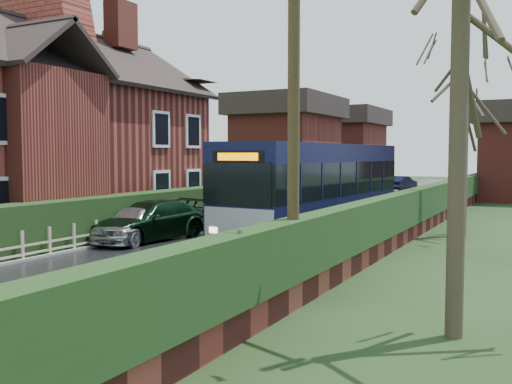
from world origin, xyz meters
The scene contains 17 objects.
ground centered at (0.00, 0.00, 0.00)m, with size 140.00×140.00×0.00m, color #253F1B.
road centered at (0.00, 10.00, 0.01)m, with size 6.00×100.00×0.02m, color black.
pavement centered at (4.25, 10.00, 0.07)m, with size 2.50×100.00×0.14m, color slate.
kerb_right centered at (3.05, 10.00, 0.07)m, with size 0.12×100.00×0.14m, color gray.
kerb_left centered at (-3.05, 10.00, 0.05)m, with size 0.12×100.00×0.10m, color gray.
front_hedge centered at (-3.90, 5.00, 0.80)m, with size 1.20×16.00×1.60m, color #1B3313.
picket_fence centered at (-3.15, 5.00, 0.45)m, with size 0.10×16.00×0.90m, color tan, non-canonical shape.
right_wall_hedge centered at (5.80, 10.00, 1.02)m, with size 0.60×50.00×1.80m.
brick_house centered at (-8.73, 4.78, 4.38)m, with size 9.30×14.60×10.30m.
bus centered at (2.20, 8.44, 1.74)m, with size 3.23×11.64×3.50m.
car_silver centered at (-2.65, 3.43, 0.67)m, with size 1.57×3.91×1.33m, color #BABBBF.
car_green centered at (-2.48, 4.00, 0.71)m, with size 1.99×4.89×1.42m, color black.
car_distant centered at (-1.13, 36.44, 0.64)m, with size 1.35×3.87×1.27m, color black.
bus_stop_sign centered at (3.20, 6.00, 2.03)m, with size 0.15×0.47×3.08m.
telegraph_pole centered at (5.80, -1.92, 3.57)m, with size 0.37×0.88×7.05m.
tree_right_far centered at (7.34, 10.51, 6.31)m, with size 4.37×4.37×8.44m.
tree_house_side centered at (-9.50, 10.00, 7.81)m, with size 4.60×4.60×10.45m.
Camera 1 is at (10.41, -12.31, 3.10)m, focal length 40.00 mm.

